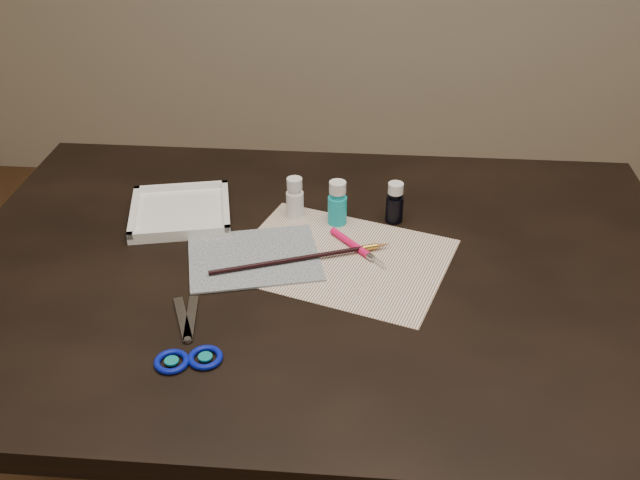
# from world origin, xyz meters

# --- Properties ---
(table) EXTENTS (1.30, 0.90, 0.75)m
(table) POSITION_xyz_m (0.00, 0.00, 0.38)
(table) COLOR black
(table) RESTS_ON ground
(paper) EXTENTS (0.43, 0.38, 0.00)m
(paper) POSITION_xyz_m (0.04, 0.02, 0.75)
(paper) COLOR white
(paper) RESTS_ON table
(canvas) EXTENTS (0.27, 0.23, 0.00)m
(canvas) POSITION_xyz_m (-0.12, 0.01, 0.75)
(canvas) COLOR black
(canvas) RESTS_ON paper
(paint_bottle_white) EXTENTS (0.04, 0.04, 0.08)m
(paint_bottle_white) POSITION_xyz_m (-0.06, 0.16, 0.79)
(paint_bottle_white) COLOR white
(paint_bottle_white) RESTS_ON table
(paint_bottle_cyan) EXTENTS (0.05, 0.05, 0.09)m
(paint_bottle_cyan) POSITION_xyz_m (0.02, 0.14, 0.79)
(paint_bottle_cyan) COLOR #16B6C5
(paint_bottle_cyan) RESTS_ON table
(paint_bottle_navy) EXTENTS (0.04, 0.04, 0.08)m
(paint_bottle_navy) POSITION_xyz_m (0.13, 0.16, 0.79)
(paint_bottle_navy) COLOR black
(paint_bottle_navy) RESTS_ON table
(paintbrush) EXTENTS (0.31, 0.13, 0.01)m
(paintbrush) POSITION_xyz_m (-0.03, 0.00, 0.76)
(paintbrush) COLOR black
(paintbrush) RESTS_ON canvas
(craft_knife) EXTENTS (0.11, 0.12, 0.01)m
(craft_knife) POSITION_xyz_m (0.07, 0.04, 0.76)
(craft_knife) COLOR #FF105B
(craft_knife) RESTS_ON paper
(scissors) EXTENTS (0.17, 0.22, 0.01)m
(scissors) POSITION_xyz_m (-0.19, -0.21, 0.76)
(scissors) COLOR silver
(scissors) RESTS_ON table
(palette_tray) EXTENTS (0.22, 0.22, 0.02)m
(palette_tray) POSITION_xyz_m (-0.28, 0.14, 0.76)
(palette_tray) COLOR white
(palette_tray) RESTS_ON table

